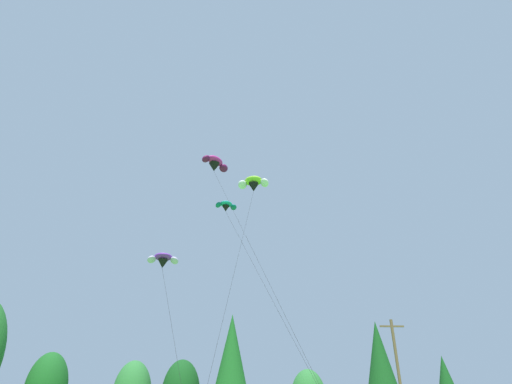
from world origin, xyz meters
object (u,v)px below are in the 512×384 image
Objects in this scene: parafoil_kite_far_lime_white at (253,184)px; parafoil_kite_low_teal at (226,206)px; parafoil_kite_high_purple at (163,260)px; parafoil_kite_mid_magenta at (215,164)px; utility_pole at (400,382)px.

parafoil_kite_low_teal is at bearing 176.66° from parafoil_kite_far_lime_white.
parafoil_kite_high_purple is 11.29m from parafoil_kite_mid_magenta.
parafoil_kite_low_teal is at bearing 63.91° from parafoil_kite_mid_magenta.
parafoil_kite_far_lime_white is 3.37m from parafoil_kite_low_teal.
parafoil_kite_far_lime_white is at bearing 40.62° from parafoil_kite_high_purple.
utility_pole is at bearing 23.88° from parafoil_kite_mid_magenta.
utility_pole is 0.52× the size of parafoil_kite_far_lime_white.
parafoil_kite_far_lime_white is at bearing 29.72° from parafoil_kite_mid_magenta.
utility_pole is 0.50× the size of parafoil_kite_mid_magenta.
utility_pole is 0.59× the size of parafoil_kite_low_teal.
utility_pole is 21.45m from parafoil_kite_far_lime_white.
parafoil_kite_high_purple is at bearing -150.78° from utility_pole.
parafoil_kite_far_lime_white is at bearing -3.34° from parafoil_kite_low_teal.
parafoil_kite_low_teal is at bearing -161.62° from utility_pole.
utility_pole is at bearing 29.22° from parafoil_kite_high_purple.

